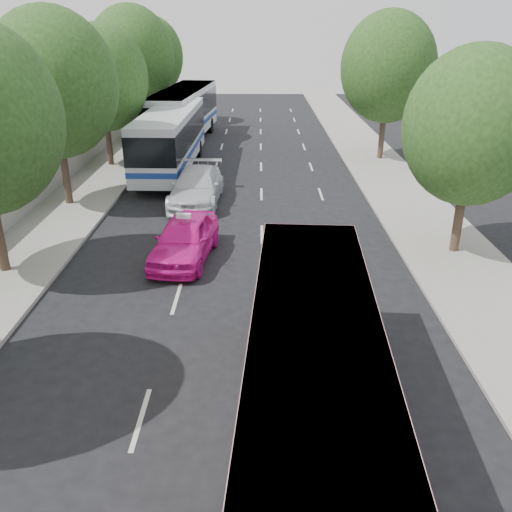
{
  "coord_description": "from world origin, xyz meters",
  "views": [
    {
      "loc": [
        0.86,
        -12.09,
        8.55
      ],
      "look_at": [
        0.77,
        3.92,
        1.6
      ],
      "focal_mm": 38.0,
      "sensor_mm": 36.0,
      "label": 1
    }
  ],
  "objects_px": {
    "white_pickup": "(197,187)",
    "tour_coach_front": "(171,135)",
    "pink_bus": "(313,363)",
    "pink_taxi": "(185,239)",
    "tour_coach_rear": "(183,111)"
  },
  "relations": [
    {
      "from": "pink_taxi",
      "to": "white_pickup",
      "type": "xyz_separation_m",
      "value": [
        -0.3,
        7.13,
        0.01
      ]
    },
    {
      "from": "pink_bus",
      "to": "white_pickup",
      "type": "relative_size",
      "value": 1.75
    },
    {
      "from": "pink_taxi",
      "to": "tour_coach_front",
      "type": "height_order",
      "value": "tour_coach_front"
    },
    {
      "from": "pink_bus",
      "to": "white_pickup",
      "type": "xyz_separation_m",
      "value": [
        -4.3,
        17.06,
        -1.16
      ]
    },
    {
      "from": "white_pickup",
      "to": "tour_coach_rear",
      "type": "distance_m",
      "value": 15.31
    },
    {
      "from": "pink_taxi",
      "to": "tour_coach_front",
      "type": "distance_m",
      "value": 13.82
    },
    {
      "from": "pink_bus",
      "to": "tour_coach_rear",
      "type": "relative_size",
      "value": 0.76
    },
    {
      "from": "tour_coach_front",
      "to": "pink_bus",
      "type": "bearing_deg",
      "value": -73.41
    },
    {
      "from": "white_pickup",
      "to": "tour_coach_front",
      "type": "xyz_separation_m",
      "value": [
        -2.2,
        6.4,
        1.37
      ]
    },
    {
      "from": "pink_bus",
      "to": "tour_coach_rear",
      "type": "bearing_deg",
      "value": 105.46
    },
    {
      "from": "tour_coach_front",
      "to": "tour_coach_rear",
      "type": "bearing_deg",
      "value": 93.17
    },
    {
      "from": "tour_coach_rear",
      "to": "tour_coach_front",
      "type": "bearing_deg",
      "value": -83.0
    },
    {
      "from": "tour_coach_rear",
      "to": "white_pickup",
      "type": "bearing_deg",
      "value": -75.56
    },
    {
      "from": "pink_bus",
      "to": "pink_taxi",
      "type": "xyz_separation_m",
      "value": [
        -4.0,
        9.94,
        -1.17
      ]
    },
    {
      "from": "pink_taxi",
      "to": "white_pickup",
      "type": "bearing_deg",
      "value": 99.61
    }
  ]
}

